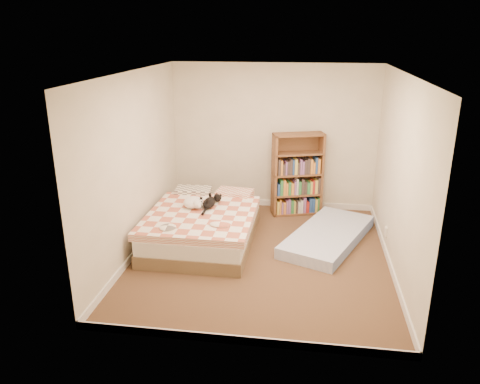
# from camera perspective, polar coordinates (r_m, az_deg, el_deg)

# --- Properties ---
(room) EXTENTS (3.51, 4.01, 2.51)m
(room) POSITION_cam_1_polar(r_m,az_deg,el_deg) (6.20, 2.71, 2.21)
(room) COLOR #4C2E20
(room) RESTS_ON ground
(bed) EXTENTS (1.54, 2.09, 0.55)m
(bed) POSITION_cam_1_polar(r_m,az_deg,el_deg) (7.02, -4.42, -3.95)
(bed) COLOR brown
(bed) RESTS_ON room
(bookshelf) EXTENTS (0.92, 0.53, 1.40)m
(bookshelf) POSITION_cam_1_polar(r_m,az_deg,el_deg) (8.01, 6.96, 1.01)
(bookshelf) COLOR brown
(bookshelf) RESTS_ON room
(floor_mattress) EXTENTS (1.50, 2.05, 0.17)m
(floor_mattress) POSITION_cam_1_polar(r_m,az_deg,el_deg) (7.15, 10.67, -5.29)
(floor_mattress) COLOR #788FC9
(floor_mattress) RESTS_ON room
(black_cat) EXTENTS (0.32, 0.66, 0.15)m
(black_cat) POSITION_cam_1_polar(r_m,az_deg,el_deg) (7.02, -3.70, -1.20)
(black_cat) COLOR black
(black_cat) RESTS_ON bed
(white_dog) EXTENTS (0.34, 0.36, 0.16)m
(white_dog) POSITION_cam_1_polar(r_m,az_deg,el_deg) (6.97, -5.65, -1.28)
(white_dog) COLOR white
(white_dog) RESTS_ON bed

